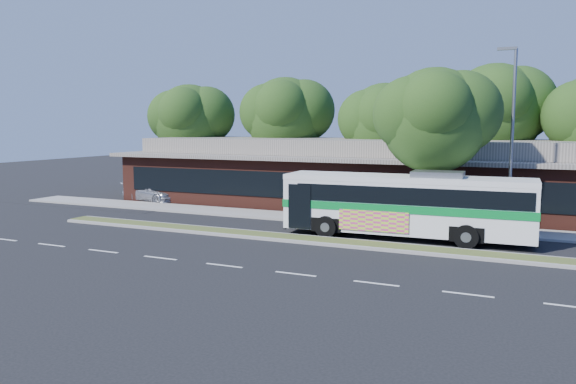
% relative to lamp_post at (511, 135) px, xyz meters
% --- Properties ---
extents(ground, '(120.00, 120.00, 0.00)m').
position_rel_lamp_post_xyz_m(ground, '(-9.56, -6.00, -4.90)').
color(ground, black).
rests_on(ground, ground).
extents(median_strip, '(26.00, 1.10, 0.15)m').
position_rel_lamp_post_xyz_m(median_strip, '(-9.56, -5.40, -4.83)').
color(median_strip, '#3D4E21').
rests_on(median_strip, ground).
extents(sidewalk, '(44.00, 2.60, 0.12)m').
position_rel_lamp_post_xyz_m(sidewalk, '(-9.56, 0.40, -4.84)').
color(sidewalk, gray).
rests_on(sidewalk, ground).
extents(parking_lot, '(14.00, 12.00, 0.01)m').
position_rel_lamp_post_xyz_m(parking_lot, '(-27.56, 4.00, -4.90)').
color(parking_lot, black).
rests_on(parking_lot, ground).
extents(plaza_building, '(33.20, 11.20, 4.45)m').
position_rel_lamp_post_xyz_m(plaza_building, '(-9.56, 6.99, -2.77)').
color(plaza_building, '#502219').
rests_on(plaza_building, ground).
extents(lamp_post, '(0.93, 0.18, 9.07)m').
position_rel_lamp_post_xyz_m(lamp_post, '(0.00, 0.00, 0.00)').
color(lamp_post, slate).
rests_on(lamp_post, ground).
extents(tree_bg_a, '(6.47, 5.80, 8.63)m').
position_rel_lamp_post_xyz_m(tree_bg_a, '(-24.15, 9.14, 0.97)').
color(tree_bg_a, black).
rests_on(tree_bg_a, ground).
extents(tree_bg_b, '(6.69, 6.00, 9.00)m').
position_rel_lamp_post_xyz_m(tree_bg_b, '(-16.13, 10.14, 1.24)').
color(tree_bg_b, black).
rests_on(tree_bg_b, ground).
extents(tree_bg_c, '(6.24, 5.60, 8.26)m').
position_rel_lamp_post_xyz_m(tree_bg_c, '(-8.16, 9.13, 0.69)').
color(tree_bg_c, black).
rests_on(tree_bg_c, ground).
extents(tree_bg_d, '(6.91, 6.20, 9.37)m').
position_rel_lamp_post_xyz_m(tree_bg_d, '(-1.12, 10.15, 1.52)').
color(tree_bg_d, black).
rests_on(tree_bg_d, ground).
extents(transit_bus, '(11.70, 3.05, 3.26)m').
position_rel_lamp_post_xyz_m(transit_bus, '(-4.33, -2.97, -3.09)').
color(transit_bus, white).
rests_on(transit_bus, ground).
extents(sedan, '(4.94, 2.68, 1.36)m').
position_rel_lamp_post_xyz_m(sedan, '(-23.72, 2.75, -4.22)').
color(sedan, silver).
rests_on(sedan, ground).
extents(sidewalk_tree, '(5.83, 5.23, 8.21)m').
position_rel_lamp_post_xyz_m(sidewalk_tree, '(-3.19, -0.57, 0.81)').
color(sidewalk_tree, black).
rests_on(sidewalk_tree, ground).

